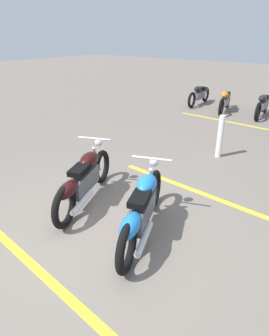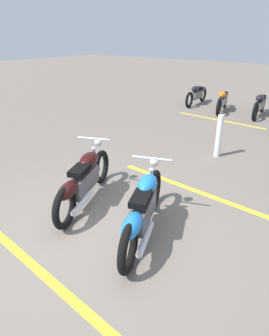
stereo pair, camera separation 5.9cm
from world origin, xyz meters
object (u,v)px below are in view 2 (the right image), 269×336
motorcycle_dark_foreground (84,180)px  motorcycle_row_left (260,104)px  motorcycle_row_right (197,94)px  motorcycle_bright_foreground (143,209)px  bollard_post (219,136)px  motorcycle_row_center (223,100)px

motorcycle_dark_foreground → motorcycle_row_left: size_ratio=0.98×
motorcycle_row_left → motorcycle_row_right: 2.71m
motorcycle_row_left → motorcycle_row_right: (0.36, 2.69, -0.01)m
motorcycle_bright_foreground → motorcycle_dark_foreground: 1.36m
motorcycle_row_left → bollard_post: size_ratio=2.07×
motorcycle_dark_foreground → motorcycle_row_center: 8.07m
motorcycle_row_center → bollard_post: (-4.52, -1.74, 0.08)m
motorcycle_dark_foreground → bollard_post: size_ratio=2.04×
motorcycle_bright_foreground → motorcycle_row_right: motorcycle_bright_foreground is taller
motorcycle_row_left → motorcycle_row_center: 1.36m
motorcycle_bright_foreground → motorcycle_dark_foreground: (0.12, 1.35, 0.00)m
motorcycle_row_right → motorcycle_bright_foreground: bearing=17.7°
motorcycle_bright_foreground → motorcycle_row_left: motorcycle_bright_foreground is taller
motorcycle_bright_foreground → motorcycle_dark_foreground: size_ratio=1.00×
motorcycle_row_left → motorcycle_row_center: size_ratio=1.02×
motorcycle_bright_foreground → motorcycle_row_center: (8.15, 2.14, -0.02)m
motorcycle_dark_foreground → motorcycle_row_right: 8.80m
motorcycle_row_center → motorcycle_row_right: 1.43m
motorcycle_row_center → motorcycle_bright_foreground: bearing=1.3°
motorcycle_row_right → bollard_post: size_ratio=2.05×
motorcycle_dark_foreground → motorcycle_row_left: bearing=-26.8°
motorcycle_dark_foreground → motorcycle_row_center: motorcycle_dark_foreground is taller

